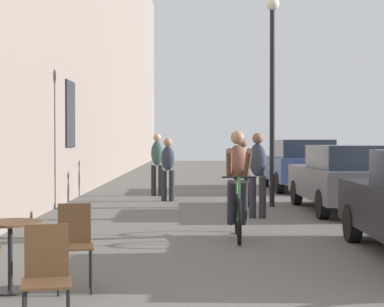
% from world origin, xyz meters
% --- Properties ---
extents(cafe_chair_near_toward_street, '(0.45, 0.45, 0.89)m').
position_xyz_m(cafe_chair_near_toward_street, '(-1.19, 1.70, 0.52)').
color(cafe_chair_near_toward_street, black).
rests_on(cafe_chair_near_toward_street, ground_plane).
extents(cafe_table_mid, '(0.64, 0.64, 0.72)m').
position_xyz_m(cafe_table_mid, '(-1.93, 3.24, 0.52)').
color(cafe_table_mid, black).
rests_on(cafe_table_mid, ground_plane).
extents(cafe_chair_mid_toward_street, '(0.45, 0.45, 0.89)m').
position_xyz_m(cafe_chair_mid_toward_street, '(-1.28, 3.32, 0.52)').
color(cafe_chair_mid_toward_street, black).
rests_on(cafe_chair_mid_toward_street, ground_plane).
extents(cyclist_on_bicycle, '(0.52, 1.76, 1.74)m').
position_xyz_m(cyclist_on_bicycle, '(0.67, 6.78, 0.81)').
color(cyclist_on_bicycle, black).
rests_on(cyclist_on_bicycle, ground_plane).
extents(pedestrian_near, '(0.38, 0.30, 1.71)m').
position_xyz_m(pedestrian_near, '(1.25, 9.24, 0.96)').
color(pedestrian_near, '#26262D').
rests_on(pedestrian_near, ground_plane).
extents(pedestrian_mid, '(0.35, 0.26, 1.61)m').
position_xyz_m(pedestrian_mid, '(1.11, 11.28, 0.90)').
color(pedestrian_mid, '#26262D').
rests_on(pedestrian_mid, ground_plane).
extents(pedestrian_far, '(0.36, 0.26, 1.62)m').
position_xyz_m(pedestrian_far, '(-0.68, 12.70, 0.91)').
color(pedestrian_far, '#26262D').
rests_on(pedestrian_far, ground_plane).
extents(pedestrian_furthest, '(0.34, 0.24, 1.75)m').
position_xyz_m(pedestrian_furthest, '(-1.04, 14.18, 0.99)').
color(pedestrian_furthest, '#26262D').
rests_on(pedestrian_furthest, ground_plane).
extents(street_lamp, '(0.32, 0.32, 4.90)m').
position_xyz_m(street_lamp, '(1.82, 11.38, 3.11)').
color(street_lamp, black).
rests_on(street_lamp, ground_plane).
extents(parked_car_second, '(1.80, 4.11, 1.45)m').
position_xyz_m(parked_car_second, '(3.26, 10.33, 0.75)').
color(parked_car_second, '#595960').
rests_on(parked_car_second, ground_plane).
extents(parked_car_third, '(1.97, 4.48, 1.58)m').
position_xyz_m(parked_car_third, '(3.28, 16.22, 0.82)').
color(parked_car_third, '#384C84').
rests_on(parked_car_third, ground_plane).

